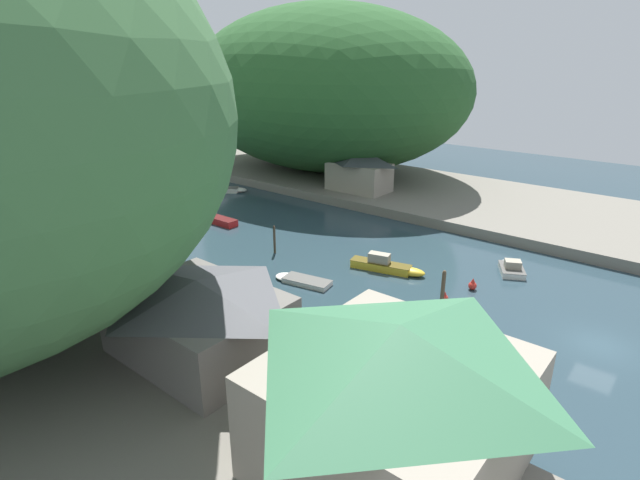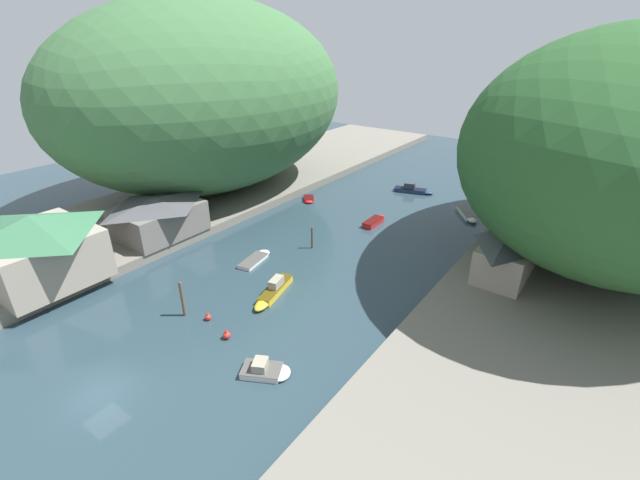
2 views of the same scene
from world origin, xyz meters
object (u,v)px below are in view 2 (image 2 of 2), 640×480
at_px(boat_navy_launch, 256,259).
at_px(right_bank_cottage, 507,251).
at_px(channel_buoy_near, 208,317).
at_px(channel_buoy_far, 227,335).
at_px(boathouse_shed, 158,215).
at_px(boat_red_skiff, 468,215).
at_px(waterfront_building, 38,247).
at_px(boat_yellow_tender, 273,292).
at_px(boat_small_dinghy, 414,190).
at_px(boat_open_rowboat, 375,221).
at_px(boat_near_quay, 266,370).
at_px(person_on_quay, 138,242).
at_px(boat_white_cruiser, 309,199).

bearing_deg(boat_navy_launch, right_bank_cottage, 13.59).
relative_size(channel_buoy_near, channel_buoy_far, 0.85).
bearing_deg(boathouse_shed, right_bank_cottage, 21.28).
relative_size(boat_red_skiff, channel_buoy_near, 6.68).
bearing_deg(channel_buoy_near, waterfront_building, -161.44).
xyz_separation_m(boat_navy_launch, boat_yellow_tender, (6.42, -4.37, 0.27)).
height_order(right_bank_cottage, boat_small_dinghy, right_bank_cottage).
bearing_deg(channel_buoy_far, boat_open_rowboat, 93.73).
distance_m(boat_navy_launch, boat_near_quay, 18.24).
bearing_deg(channel_buoy_near, person_on_quay, 167.76).
height_order(channel_buoy_near, channel_buoy_far, channel_buoy_far).
bearing_deg(waterfront_building, boat_navy_launch, 52.05).
distance_m(right_bank_cottage, channel_buoy_near, 29.35).
bearing_deg(boat_near_quay, boat_open_rowboat, 166.36).
bearing_deg(boat_red_skiff, boat_navy_launch, 23.36).
distance_m(boat_navy_launch, person_on_quay, 13.33).
bearing_deg(channel_buoy_near, boat_red_skiff, 73.93).
bearing_deg(boat_navy_launch, boat_yellow_tender, -45.22).
distance_m(waterfront_building, channel_buoy_far, 21.46).
bearing_deg(boathouse_shed, person_on_quay, -67.54).
bearing_deg(channel_buoy_near, right_bank_cottage, 47.88).
bearing_deg(boat_navy_launch, boat_red_skiff, 49.52).
height_order(boat_near_quay, boat_yellow_tender, boat_yellow_tender).
relative_size(right_bank_cottage, boat_red_skiff, 1.48).
bearing_deg(boat_white_cruiser, boat_near_quay, 82.99).
distance_m(boat_near_quay, boat_yellow_tender, 10.66).
bearing_deg(waterfront_building, channel_buoy_near, 18.56).
relative_size(boat_navy_launch, boat_small_dinghy, 0.81).
relative_size(waterfront_building, boat_open_rowboat, 2.33).
relative_size(boat_open_rowboat, boat_red_skiff, 0.82).
distance_m(boat_yellow_tender, channel_buoy_near, 6.67).
distance_m(boat_near_quay, boat_red_skiff, 39.37).
bearing_deg(boat_navy_launch, boat_small_dinghy, 70.59).
height_order(boat_white_cruiser, boat_yellow_tender, boat_yellow_tender).
bearing_deg(boat_small_dinghy, channel_buoy_far, -12.41).
distance_m(boat_open_rowboat, boat_red_skiff, 13.41).
height_order(waterfront_building, channel_buoy_near, waterfront_building).
bearing_deg(boat_small_dinghy, boathouse_shed, -42.69).
relative_size(boat_white_cruiser, boat_red_skiff, 0.59).
bearing_deg(boat_small_dinghy, boat_yellow_tender, -13.53).
height_order(boat_white_cruiser, channel_buoy_far, channel_buoy_far).
relative_size(boat_near_quay, boat_red_skiff, 0.74).
distance_m(boathouse_shed, boat_open_rowboat, 27.61).
distance_m(boat_yellow_tender, boat_red_skiff, 32.24).
bearing_deg(boat_yellow_tender, person_on_quay, -4.18).
xyz_separation_m(boat_white_cruiser, channel_buoy_far, (14.33, -30.13, 0.16)).
distance_m(boat_navy_launch, boat_open_rowboat, 18.00).
bearing_deg(channel_buoy_far, boat_yellow_tender, 99.50).
xyz_separation_m(boat_open_rowboat, channel_buoy_near, (-1.43, -27.75, -0.03)).
distance_m(boat_navy_launch, boat_red_skiff, 30.65).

